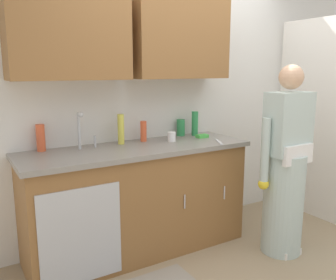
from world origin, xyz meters
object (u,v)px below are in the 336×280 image
at_px(bottle_soap, 195,124).
at_px(sponge, 202,136).
at_px(person_at_sink, 285,176).
at_px(bottle_cleaner_spray, 121,129).
at_px(cup_by_sink, 172,137).
at_px(bottle_dish_liquid, 41,138).
at_px(bottle_water_tall, 143,131).
at_px(knife_on_counter, 219,142).
at_px(bottle_water_short, 181,128).
at_px(sink, 90,154).

xyz_separation_m(bottle_soap, sponge, (-0.00, -0.13, -0.10)).
distance_m(person_at_sink, bottle_cleaner_spray, 1.46).
bearing_deg(bottle_soap, sponge, -91.96).
bearing_deg(cup_by_sink, bottle_dish_liquid, 169.91).
height_order(bottle_water_tall, cup_by_sink, bottle_water_tall).
relative_size(cup_by_sink, knife_on_counter, 0.35).
relative_size(bottle_water_short, cup_by_sink, 1.89).
bearing_deg(cup_by_sink, sink, -177.30).
bearing_deg(sink, bottle_dish_liquid, 144.33).
height_order(bottle_soap, knife_on_counter, bottle_soap).
relative_size(knife_on_counter, sponge, 2.18).
height_order(cup_by_sink, sponge, cup_by_sink).
distance_m(bottle_water_short, bottle_cleaner_spray, 0.67).
relative_size(bottle_water_tall, sponge, 1.68).
bearing_deg(person_at_sink, bottle_cleaner_spray, 143.53).
bearing_deg(sink, knife_on_counter, -10.65).
height_order(bottle_water_tall, sponge, bottle_water_tall).
distance_m(sink, bottle_soap, 1.14).
bearing_deg(person_at_sink, knife_on_counter, 126.80).
bearing_deg(sink, bottle_water_short, 13.02).
xyz_separation_m(bottle_soap, knife_on_counter, (-0.00, -0.38, -0.12)).
height_order(sink, bottle_water_tall, sink).
xyz_separation_m(sink, bottle_water_tall, (0.56, 0.17, 0.11)).
height_order(knife_on_counter, sponge, sponge).
bearing_deg(bottle_soap, cup_by_sink, -159.52).
bearing_deg(person_at_sink, bottle_water_short, 117.34).
relative_size(bottle_water_short, sponge, 1.46).
bearing_deg(bottle_cleaner_spray, bottle_dish_liquid, 173.97).
xyz_separation_m(cup_by_sink, knife_on_counter, (0.35, -0.25, -0.04)).
xyz_separation_m(bottle_soap, bottle_dish_liquid, (-1.45, 0.07, -0.01)).
distance_m(sink, knife_on_counter, 1.14).
distance_m(bottle_water_short, sponge, 0.24).
xyz_separation_m(sink, person_at_sink, (1.47, -0.68, -0.23)).
bearing_deg(bottle_water_tall, bottle_dish_liquid, 175.71).
bearing_deg(sink, sponge, 1.88).
bearing_deg(sink, bottle_soap, 8.44).
bearing_deg(knife_on_counter, person_at_sink, -116.13).
distance_m(bottle_water_tall, bottle_soap, 0.57).
relative_size(bottle_cleaner_spray, sponge, 2.38).
distance_m(sink, bottle_water_tall, 0.59).
bearing_deg(bottle_water_short, knife_on_counter, -74.68).
relative_size(person_at_sink, bottle_water_tall, 8.75).
bearing_deg(bottle_water_tall, cup_by_sink, -30.68).
bearing_deg(cup_by_sink, bottle_cleaner_spray, 164.02).
distance_m(person_at_sink, bottle_water_short, 1.07).
relative_size(bottle_water_short, knife_on_counter, 0.67).
height_order(bottle_dish_liquid, cup_by_sink, bottle_dish_liquid).
height_order(sink, cup_by_sink, sink).
bearing_deg(bottle_dish_liquid, sponge, -7.71).
distance_m(sink, sponge, 1.12).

